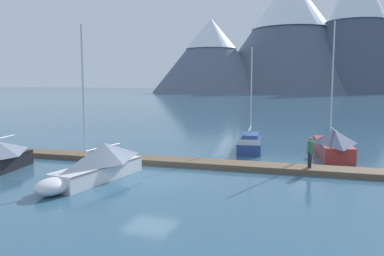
% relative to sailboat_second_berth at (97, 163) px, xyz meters
% --- Properties ---
extents(ground_plane, '(700.00, 700.00, 0.00)m').
position_rel_sailboat_second_berth_xyz_m(ground_plane, '(2.40, 1.10, -0.87)').
color(ground_plane, '#335B75').
extents(mountain_west_summit, '(60.56, 60.56, 37.49)m').
position_rel_sailboat_second_berth_xyz_m(mountain_west_summit, '(-52.66, 176.34, 18.63)').
color(mountain_west_summit, slate).
rests_on(mountain_west_summit, ground).
extents(mountain_central_massif, '(86.93, 86.93, 60.64)m').
position_rel_sailboat_second_berth_xyz_m(mountain_central_massif, '(-16.13, 200.25, 30.97)').
color(mountain_central_massif, '#4C566B').
rests_on(mountain_central_massif, ground).
extents(mountain_shoulder_ridge, '(57.19, 57.19, 66.23)m').
position_rel_sailboat_second_berth_xyz_m(mountain_shoulder_ridge, '(15.79, 196.64, 34.03)').
color(mountain_shoulder_ridge, '#424C60').
rests_on(mountain_shoulder_ridge, ground).
extents(dock, '(24.50, 3.48, 0.30)m').
position_rel_sailboat_second_berth_xyz_m(dock, '(2.40, 5.10, -0.73)').
color(dock, brown).
rests_on(dock, ground).
extents(sailboat_second_berth, '(2.10, 6.95, 7.63)m').
position_rel_sailboat_second_berth_xyz_m(sailboat_second_berth, '(0.00, 0.00, 0.00)').
color(sailboat_second_berth, silver).
rests_on(sailboat_second_berth, ground).
extents(sailboat_mid_dock_port, '(2.60, 6.53, 7.50)m').
position_rel_sailboat_second_berth_xyz_m(sailboat_mid_dock_port, '(5.13, 12.19, -0.38)').
color(sailboat_mid_dock_port, navy).
rests_on(sailboat_mid_dock_port, ground).
extents(sailboat_mid_dock_starboard, '(3.09, 7.66, 9.10)m').
position_rel_sailboat_second_berth_xyz_m(sailboat_mid_dock_starboard, '(10.88, 11.57, -0.02)').
color(sailboat_mid_dock_starboard, '#B2332D').
rests_on(sailboat_mid_dock_starboard, ground).
extents(person_on_dock, '(0.33, 0.56, 1.69)m').
position_rel_sailboat_second_berth_xyz_m(person_on_dock, '(9.90, 5.55, 0.39)').
color(person_on_dock, '#232328').
rests_on(person_on_dock, dock).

